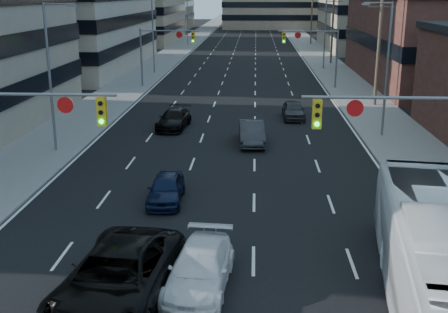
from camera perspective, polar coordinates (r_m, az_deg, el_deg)
road_surface at (r=143.17m, az=2.51°, el=12.51°), size 18.00×300.00×0.02m
sidewalk_left at (r=143.77m, az=-2.19°, el=12.56°), size 5.00×300.00×0.15m
sidewalk_right at (r=143.49m, az=7.22°, el=12.44°), size 5.00×300.00×0.15m
office_left_far at (r=115.75m, az=-10.06°, el=15.34°), size 20.00×30.00×16.00m
office_right_far at (r=103.52m, az=16.67°, el=14.28°), size 22.00×28.00×14.00m
bg_block_right at (r=146.05m, az=15.61°, el=14.38°), size 22.00×22.00×12.00m
signal_near_left at (r=23.37m, az=-20.14°, el=2.41°), size 6.59×0.33×6.00m
signal_near_right at (r=22.23m, az=17.95°, el=1.94°), size 6.59×0.33×6.00m
signal_far_left at (r=58.84m, az=-6.19°, el=11.14°), size 6.09×0.33×6.00m
signal_far_right at (r=58.38m, az=9.15°, el=10.99°), size 6.09×0.33×6.00m
utility_pole_block at (r=50.09m, az=15.51°, el=11.45°), size 2.20×0.28×11.00m
utility_pole_midblock at (r=79.62m, az=11.00°, el=13.34°), size 2.20×0.28×11.00m
utility_pole_distant at (r=109.41m, az=8.91°, el=14.18°), size 2.20×0.28×11.00m
streetlight_left_near at (r=35.29m, az=-17.09°, el=8.31°), size 2.03×0.22×9.00m
streetlight_left_mid at (r=69.06m, az=-7.10°, el=12.49°), size 2.03×0.22×9.00m
streetlight_left_far at (r=103.65m, az=-3.65°, el=13.83°), size 2.03×0.22×9.00m
streetlight_right_near at (r=39.07m, az=16.05°, el=9.11°), size 2.03×0.22×9.00m
streetlight_right_far at (r=73.49m, az=10.11°, el=12.59°), size 2.03×0.22×9.00m
black_pickup at (r=18.35m, az=-10.76°, el=-12.01°), size 3.82×7.00×1.86m
white_van at (r=19.05m, az=-2.49°, el=-11.37°), size 2.35×4.96×1.40m
transit_bus at (r=18.76m, az=20.87°, el=-9.59°), size 4.41×12.41×3.38m
sedan_blue at (r=26.62m, az=-5.91°, el=-3.25°), size 1.69×3.95×1.33m
sedan_grey_center at (r=36.64m, az=2.84°, el=2.42°), size 1.84×4.62×1.50m
sedan_black_far at (r=41.03m, az=-5.12°, el=3.80°), size 2.35×4.89×1.37m
sedan_grey_right at (r=44.40m, az=7.06°, el=4.73°), size 1.70×4.15×1.41m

